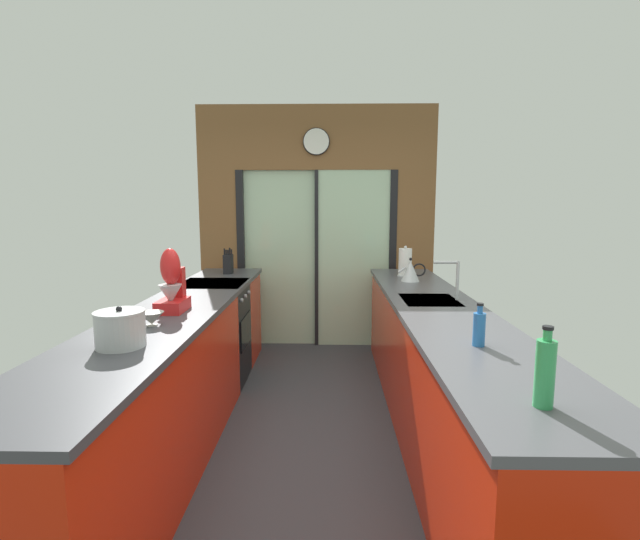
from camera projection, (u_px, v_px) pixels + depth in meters
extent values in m
cube|color=#38383D|center=(311.00, 414.00, 3.61)|extent=(5.04, 7.60, 0.02)
cube|color=brown|center=(316.00, 138.00, 5.06)|extent=(2.64, 0.08, 0.70)
cube|color=#B2D1AD|center=(280.00, 259.00, 5.28)|extent=(0.80, 0.02, 2.00)
cube|color=#B2D1AD|center=(353.00, 260.00, 5.22)|extent=(0.80, 0.02, 2.00)
cube|color=black|center=(242.00, 259.00, 5.26)|extent=(0.08, 0.10, 2.00)
cube|color=black|center=(392.00, 259.00, 5.23)|extent=(0.08, 0.10, 2.00)
cube|color=black|center=(317.00, 259.00, 5.25)|extent=(0.04, 0.10, 2.00)
cube|color=brown|center=(220.00, 259.00, 5.27)|extent=(0.42, 0.08, 2.00)
cube|color=brown|center=(414.00, 260.00, 5.23)|extent=(0.42, 0.08, 2.00)
cylinder|color=white|center=(316.00, 141.00, 5.01)|extent=(0.28, 0.03, 0.28)
torus|color=black|center=(316.00, 141.00, 5.01)|extent=(0.30, 0.02, 0.30)
cube|color=red|center=(146.00, 411.00, 2.65)|extent=(0.58, 2.55, 0.88)
cube|color=red|center=(229.00, 318.00, 4.83)|extent=(0.58, 0.65, 0.88)
cube|color=#3D3D42|center=(178.00, 309.00, 3.20)|extent=(0.62, 3.80, 0.04)
cube|color=red|center=(438.00, 374.00, 3.23)|extent=(0.58, 3.80, 0.88)
cube|color=#4C4C51|center=(440.00, 310.00, 3.17)|extent=(0.62, 3.80, 0.04)
cube|color=#B7BABC|center=(429.00, 303.00, 3.41)|extent=(0.40, 0.48, 0.05)
cylinder|color=#B7BABC|center=(458.00, 280.00, 3.39)|extent=(0.02, 0.02, 0.29)
cylinder|color=#B7BABC|center=(446.00, 262.00, 3.37)|extent=(0.18, 0.02, 0.02)
cube|color=black|center=(214.00, 335.00, 4.21)|extent=(0.58, 0.60, 0.88)
cube|color=black|center=(246.00, 331.00, 4.20)|extent=(0.01, 0.48, 0.28)
cube|color=black|center=(212.00, 285.00, 4.14)|extent=(0.58, 0.60, 0.03)
cylinder|color=#B7BABC|center=(242.00, 300.00, 3.97)|extent=(0.02, 0.04, 0.04)
cylinder|color=#B7BABC|center=(246.00, 296.00, 4.15)|extent=(0.02, 0.04, 0.04)
cylinder|color=#B7BABC|center=(249.00, 292.00, 4.33)|extent=(0.02, 0.04, 0.04)
cylinder|color=gray|center=(152.00, 325.00, 2.68)|extent=(0.06, 0.06, 0.01)
cone|color=gray|center=(152.00, 318.00, 2.67)|extent=(0.14, 0.14, 0.07)
cube|color=black|center=(228.00, 264.00, 4.70)|extent=(0.08, 0.14, 0.20)
cylinder|color=black|center=(224.00, 252.00, 4.69)|extent=(0.02, 0.02, 0.07)
cylinder|color=black|center=(226.00, 253.00, 4.69)|extent=(0.02, 0.02, 0.06)
cylinder|color=black|center=(228.00, 253.00, 4.69)|extent=(0.02, 0.02, 0.06)
cylinder|color=black|center=(230.00, 252.00, 4.69)|extent=(0.02, 0.02, 0.08)
cylinder|color=black|center=(231.00, 252.00, 4.69)|extent=(0.02, 0.02, 0.06)
cube|color=red|center=(173.00, 305.00, 3.03)|extent=(0.17, 0.26, 0.08)
cube|color=red|center=(177.00, 282.00, 3.11)|extent=(0.10, 0.08, 0.20)
ellipsoid|color=red|center=(170.00, 267.00, 2.99)|extent=(0.13, 0.12, 0.24)
cone|color=#B7BABC|center=(171.00, 294.00, 2.99)|extent=(0.15, 0.15, 0.13)
cylinder|color=#B7BABC|center=(120.00, 330.00, 2.27)|extent=(0.24, 0.24, 0.17)
cylinder|color=#B7BABC|center=(119.00, 312.00, 2.26)|extent=(0.24, 0.24, 0.01)
sphere|color=black|center=(119.00, 309.00, 2.26)|extent=(0.03, 0.03, 0.03)
cone|color=#B7BABC|center=(410.00, 271.00, 4.22)|extent=(0.17, 0.17, 0.19)
sphere|color=black|center=(411.00, 259.00, 4.21)|extent=(0.03, 0.03, 0.03)
cylinder|color=#B7BABC|center=(402.00, 270.00, 4.22)|extent=(0.08, 0.02, 0.07)
torus|color=black|center=(419.00, 270.00, 4.22)|extent=(0.12, 0.01, 0.12)
cylinder|color=#339E56|center=(545.00, 374.00, 1.59)|extent=(0.07, 0.07, 0.24)
cylinder|color=#339E56|center=(548.00, 335.00, 1.57)|extent=(0.03, 0.03, 0.04)
cylinder|color=black|center=(548.00, 328.00, 1.57)|extent=(0.04, 0.04, 0.01)
cylinder|color=#286BB7|center=(479.00, 330.00, 2.29)|extent=(0.06, 0.06, 0.17)
cylinder|color=#286BB7|center=(480.00, 309.00, 2.27)|extent=(0.03, 0.03, 0.04)
cylinder|color=black|center=(480.00, 304.00, 2.27)|extent=(0.03, 0.03, 0.01)
cylinder|color=#B7BABC|center=(405.00, 276.00, 4.53)|extent=(0.15, 0.15, 0.01)
cylinder|color=white|center=(405.00, 262.00, 4.51)|extent=(0.13, 0.13, 0.26)
sphere|color=#B7BABC|center=(406.00, 247.00, 4.49)|extent=(0.03, 0.03, 0.03)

